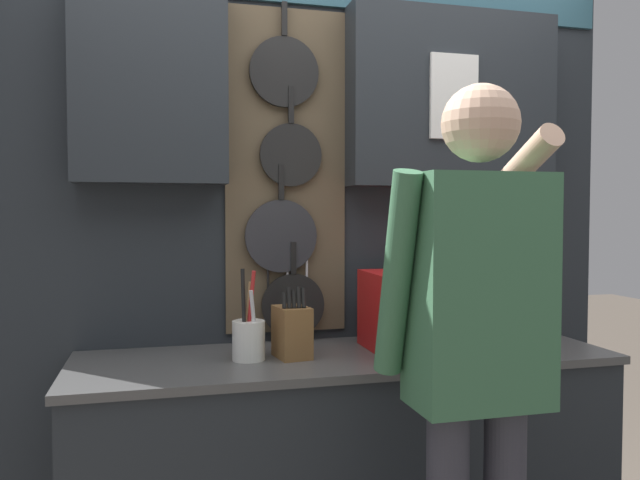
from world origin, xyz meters
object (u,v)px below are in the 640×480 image
(microwave, at_px, (433,311))
(utensil_crock, at_px, (249,338))
(knife_block, at_px, (292,331))
(person, at_px, (476,337))

(microwave, height_order, utensil_crock, utensil_crock)
(microwave, bearing_deg, knife_block, 179.94)
(microwave, height_order, person, person)
(person, bearing_deg, microwave, 76.11)
(knife_block, xyz_separation_m, utensil_crock, (-0.16, -0.00, -0.02))
(microwave, relative_size, utensil_crock, 1.49)
(utensil_crock, bearing_deg, microwave, -0.03)
(knife_block, height_order, person, person)
(knife_block, xyz_separation_m, person, (0.40, -0.62, 0.08))
(knife_block, distance_m, utensil_crock, 0.16)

